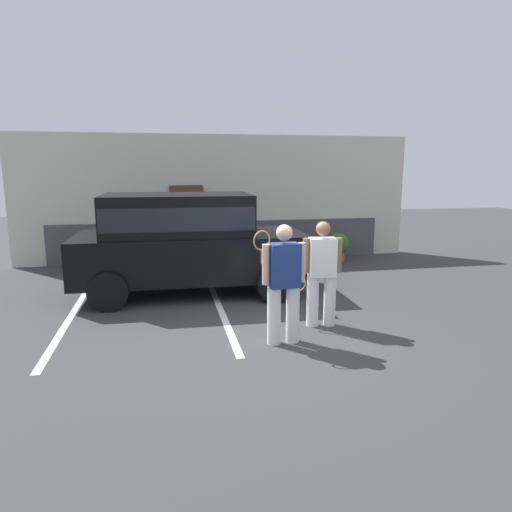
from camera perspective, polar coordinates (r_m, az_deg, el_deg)
ground_plane at (r=7.19m, az=1.83°, el=-10.05°), size 40.00×40.00×0.00m
parking_stripe_0 at (r=8.59m, az=-22.17°, el=-7.30°), size 0.12×4.40×0.01m
parking_stripe_1 at (r=8.49m, az=-4.37°, el=-6.73°), size 0.12×4.40×0.01m
house_frontage at (r=13.00m, az=-4.59°, el=6.71°), size 10.96×0.40×3.46m
parked_suv at (r=9.47m, az=-8.70°, el=2.12°), size 4.64×2.23×2.05m
tennis_player_man at (r=6.72m, az=3.42°, el=-3.27°), size 0.79×0.31×1.77m
tennis_player_woman at (r=7.53m, az=8.11°, el=-2.06°), size 0.89×0.31×1.73m
potted_plant_by_porch at (r=12.41m, az=7.16°, el=0.76°), size 0.55×0.55×0.73m
potted_plant_secondary at (r=12.98m, az=10.08°, el=1.29°), size 0.61×0.61×0.80m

